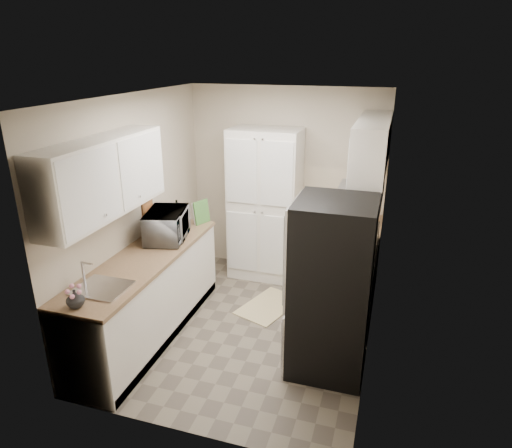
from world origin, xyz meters
name	(u,v)px	position (x,y,z in m)	size (l,w,h in m)	color
ground	(249,326)	(0.00, 0.00, 0.00)	(3.20, 3.20, 0.00)	#665B4C
room_shell	(246,187)	(-0.02, -0.01, 1.63)	(2.64, 3.24, 2.52)	beige
pantry_cabinet	(265,205)	(-0.20, 1.32, 1.00)	(0.90, 0.55, 2.00)	silver
base_cabinet_left	(148,297)	(-0.99, -0.43, 0.44)	(0.60, 2.30, 0.88)	silver
countertop_left	(144,258)	(-0.99, -0.43, 0.90)	(0.63, 2.33, 0.04)	#846647
base_cabinet_right	(352,259)	(0.99, 1.19, 0.44)	(0.60, 0.80, 0.88)	silver
countertop_right	(355,225)	(0.99, 1.19, 0.90)	(0.63, 0.83, 0.04)	#846647
electric_range	(343,285)	(0.97, 0.39, 0.48)	(0.71, 0.78, 1.13)	#B7B7BC
refrigerator	(331,288)	(0.94, -0.41, 0.85)	(0.70, 0.72, 1.70)	#B7B7BC
microwave	(167,225)	(-0.97, 0.06, 1.09)	(0.60, 0.41, 0.33)	#B9B8BD
wine_bottle	(177,214)	(-1.06, 0.48, 1.07)	(0.07, 0.07, 0.29)	black
flower_vase	(75,299)	(-1.01, -1.48, 1.00)	(0.15, 0.15, 0.15)	white
cutting_board	(202,212)	(-0.81, 0.65, 1.06)	(0.02, 0.23, 0.29)	#447C36
toaster_oven	(353,212)	(0.94, 1.26, 1.04)	(0.32, 0.40, 0.23)	#B7B8BD
fruit_basket	(353,199)	(0.93, 1.27, 1.20)	(0.24, 0.24, 0.10)	orange
kitchen_mat	(269,306)	(0.10, 0.48, 0.01)	(0.50, 0.79, 0.01)	#D3C087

